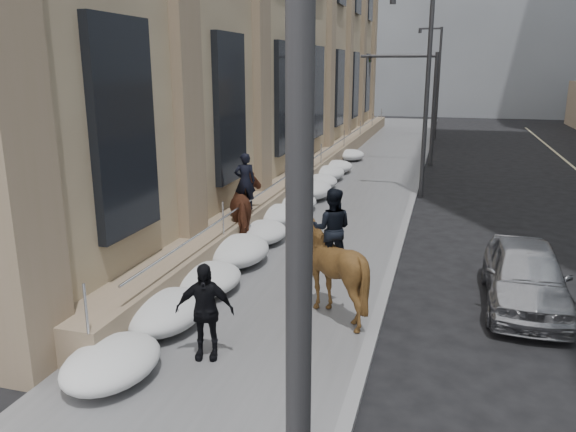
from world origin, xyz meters
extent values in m
plane|color=black|center=(0.00, 0.00, 0.00)|extent=(140.00, 140.00, 0.00)
cube|color=#57585A|center=(0.00, 10.00, 0.06)|extent=(5.00, 80.00, 0.12)
cube|color=slate|center=(2.62, 10.00, 0.06)|extent=(0.24, 80.00, 0.12)
cube|color=#816E53|center=(-2.25, 20.00, 0.45)|extent=(1.10, 44.00, 0.90)
cylinder|color=silver|center=(-1.80, 20.00, 1.35)|extent=(0.06, 42.00, 0.06)
cube|color=black|center=(-2.70, 13.00, 4.00)|extent=(0.20, 2.20, 4.50)
cube|color=gray|center=(-6.00, 72.00, 10.00)|extent=(24.00, 12.00, 20.00)
cylinder|color=#2D2D30|center=(2.90, -6.00, 4.00)|extent=(0.18, 0.18, 8.00)
cylinder|color=#2D2D30|center=(2.90, 14.00, 4.00)|extent=(0.18, 0.18, 8.00)
cylinder|color=#2D2D30|center=(1.40, 14.00, 7.75)|extent=(0.24, 0.24, 0.30)
cylinder|color=#2D2D30|center=(2.90, 34.00, 4.00)|extent=(0.18, 0.18, 8.00)
cube|color=#2D2D30|center=(2.10, 34.00, 7.90)|extent=(1.60, 0.15, 0.12)
cylinder|color=#2D2D30|center=(1.40, 34.00, 7.75)|extent=(0.24, 0.24, 0.30)
cylinder|color=#2D2D30|center=(3.00, 22.00, 3.00)|extent=(0.20, 0.20, 6.00)
cylinder|color=#2D2D30|center=(1.00, 22.00, 5.80)|extent=(4.00, 0.16, 0.16)
imported|color=black|center=(-0.50, 22.00, 5.30)|extent=(0.18, 0.22, 1.10)
ellipsoid|color=#B9BCC0|center=(-1.45, 0.00, 0.46)|extent=(1.50, 2.10, 0.68)
ellipsoid|color=#B9BCC0|center=(-1.40, 4.00, 0.48)|extent=(1.60, 2.20, 0.72)
ellipsoid|color=#B9BCC0|center=(-1.50, 8.00, 0.44)|extent=(1.40, 2.00, 0.64)
ellipsoid|color=#B9BCC0|center=(-1.35, 12.00, 0.50)|extent=(1.70, 2.30, 0.76)
ellipsoid|color=#B9BCC0|center=(-1.45, 16.00, 0.45)|extent=(1.50, 2.10, 0.66)
imported|color=#412013|center=(-1.83, 6.03, 1.11)|extent=(1.95, 2.57, 1.97)
imported|color=black|center=(-1.83, 6.18, 1.91)|extent=(0.74, 0.64, 1.72)
imported|color=#402912|center=(1.60, 1.58, 1.17)|extent=(1.91, 2.10, 2.11)
imported|color=black|center=(1.60, 1.73, 1.97)|extent=(0.91, 0.75, 1.72)
imported|color=black|center=(-0.17, -0.88, 1.02)|extent=(1.13, 0.67, 1.80)
imported|color=#97989E|center=(5.69, 3.42, 0.73)|extent=(1.80, 4.32, 1.46)
camera|label=1|loc=(3.78, -9.37, 5.24)|focal=35.00mm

